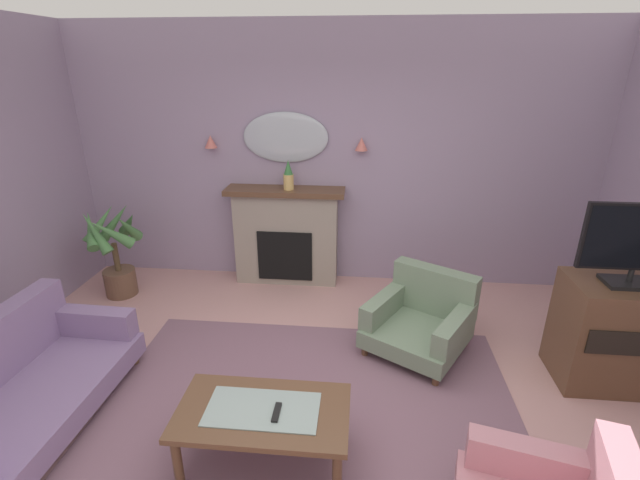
# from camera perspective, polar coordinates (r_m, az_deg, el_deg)

# --- Properties ---
(floor) EXTENTS (6.93, 6.19, 0.10)m
(floor) POSITION_cam_1_polar(r_m,az_deg,el_deg) (3.50, -2.06, -24.52)
(floor) COLOR #C6938E
(floor) RESTS_ON ground
(wall_back) EXTENTS (6.93, 0.10, 2.93)m
(wall_back) POSITION_cam_1_polar(r_m,az_deg,el_deg) (5.15, 1.56, 10.42)
(wall_back) COLOR #9E8CA8
(wall_back) RESTS_ON ground
(patterned_rug) EXTENTS (3.20, 2.40, 0.01)m
(patterned_rug) POSITION_cam_1_polar(r_m,az_deg,el_deg) (3.60, -1.64, -21.62)
(patterned_rug) COLOR #7F5B6B
(patterned_rug) RESTS_ON ground
(fireplace) EXTENTS (1.36, 0.36, 1.16)m
(fireplace) POSITION_cam_1_polar(r_m,az_deg,el_deg) (5.25, -4.36, 0.40)
(fireplace) COLOR gray
(fireplace) RESTS_ON ground
(mantel_vase_centre) EXTENTS (0.12, 0.12, 0.33)m
(mantel_vase_centre) POSITION_cam_1_polar(r_m,az_deg,el_deg) (4.99, -4.09, 8.23)
(mantel_vase_centre) COLOR tan
(mantel_vase_centre) RESTS_ON fireplace
(wall_mirror) EXTENTS (0.96, 0.06, 0.56)m
(wall_mirror) POSITION_cam_1_polar(r_m,az_deg,el_deg) (5.09, -4.46, 13.02)
(wall_mirror) COLOR #B2BCC6
(wall_sconce_left) EXTENTS (0.14, 0.14, 0.14)m
(wall_sconce_left) POSITION_cam_1_polar(r_m,az_deg,el_deg) (5.26, -13.91, 12.20)
(wall_sconce_left) COLOR #D17066
(wall_sconce_right) EXTENTS (0.14, 0.14, 0.14)m
(wall_sconce_right) POSITION_cam_1_polar(r_m,az_deg,el_deg) (4.98, 5.37, 12.21)
(wall_sconce_right) COLOR #D17066
(coffee_table) EXTENTS (1.10, 0.60, 0.45)m
(coffee_table) POSITION_cam_1_polar(r_m,az_deg,el_deg) (3.06, -7.35, -21.62)
(coffee_table) COLOR brown
(coffee_table) RESTS_ON ground
(tv_remote) EXTENTS (0.04, 0.16, 0.02)m
(tv_remote) POSITION_cam_1_polar(r_m,az_deg,el_deg) (2.98, -5.61, -21.27)
(tv_remote) COLOR black
(tv_remote) RESTS_ON coffee_table
(floral_couch) EXTENTS (0.91, 1.74, 0.76)m
(floral_couch) POSITION_cam_1_polar(r_m,az_deg,el_deg) (3.98, -34.75, -15.50)
(floral_couch) COLOR gray
(floral_couch) RESTS_ON ground
(armchair_by_coffee_table) EXTENTS (1.11, 1.11, 0.71)m
(armchair_by_coffee_table) POSITION_cam_1_polar(r_m,az_deg,el_deg) (4.24, 13.01, -9.73)
(armchair_by_coffee_table) COLOR gray
(armchair_by_coffee_table) RESTS_ON ground
(tv_cabinet) EXTENTS (0.80, 0.57, 0.90)m
(tv_cabinet) POSITION_cam_1_polar(r_m,az_deg,el_deg) (4.36, 33.50, -9.93)
(tv_cabinet) COLOR brown
(tv_cabinet) RESTS_ON ground
(tv_flatscreen) EXTENTS (0.84, 0.24, 0.65)m
(tv_flatscreen) POSITION_cam_1_polar(r_m,az_deg,el_deg) (4.04, 35.93, -0.30)
(tv_flatscreen) COLOR black
(tv_flatscreen) RESTS_ON tv_cabinet
(potted_plant_corner_palm) EXTENTS (0.69, 0.69, 1.06)m
(potted_plant_corner_palm) POSITION_cam_1_polar(r_m,az_deg,el_deg) (5.42, -24.97, -1.08)
(potted_plant_corner_palm) COLOR brown
(potted_plant_corner_palm) RESTS_ON ground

